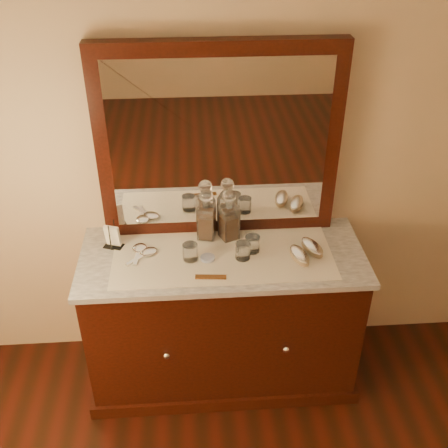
# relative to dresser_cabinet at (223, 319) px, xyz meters

# --- Properties ---
(dresser_cabinet) EXTENTS (1.40, 0.55, 0.82)m
(dresser_cabinet) POSITION_rel_dresser_cabinet_xyz_m (0.00, 0.00, 0.00)
(dresser_cabinet) COLOR black
(dresser_cabinet) RESTS_ON floor
(dresser_plinth) EXTENTS (1.46, 0.59, 0.08)m
(dresser_plinth) POSITION_rel_dresser_cabinet_xyz_m (0.00, 0.00, -0.37)
(dresser_plinth) COLOR black
(dresser_plinth) RESTS_ON floor
(knob_left) EXTENTS (0.04, 0.04, 0.04)m
(knob_left) POSITION_rel_dresser_cabinet_xyz_m (-0.30, -0.28, 0.04)
(knob_left) COLOR silver
(knob_left) RESTS_ON dresser_cabinet
(knob_right) EXTENTS (0.04, 0.04, 0.04)m
(knob_right) POSITION_rel_dresser_cabinet_xyz_m (0.30, -0.28, 0.04)
(knob_right) COLOR silver
(knob_right) RESTS_ON dresser_cabinet
(marble_top) EXTENTS (1.44, 0.59, 0.03)m
(marble_top) POSITION_rel_dresser_cabinet_xyz_m (0.00, 0.00, 0.42)
(marble_top) COLOR silver
(marble_top) RESTS_ON dresser_cabinet
(mirror_frame) EXTENTS (1.20, 0.08, 1.00)m
(mirror_frame) POSITION_rel_dresser_cabinet_xyz_m (0.00, 0.25, 0.94)
(mirror_frame) COLOR black
(mirror_frame) RESTS_ON marble_top
(mirror_glass) EXTENTS (1.06, 0.01, 0.86)m
(mirror_glass) POSITION_rel_dresser_cabinet_xyz_m (0.00, 0.21, 0.94)
(mirror_glass) COLOR white
(mirror_glass) RESTS_ON marble_top
(lace_runner) EXTENTS (1.10, 0.45, 0.00)m
(lace_runner) POSITION_rel_dresser_cabinet_xyz_m (0.00, -0.02, 0.44)
(lace_runner) COLOR beige
(lace_runner) RESTS_ON marble_top
(pin_dish) EXTENTS (0.08, 0.08, 0.01)m
(pin_dish) POSITION_rel_dresser_cabinet_xyz_m (-0.08, -0.04, 0.45)
(pin_dish) COLOR white
(pin_dish) RESTS_ON lace_runner
(comb) EXTENTS (0.15, 0.04, 0.01)m
(comb) POSITION_rel_dresser_cabinet_xyz_m (-0.07, -0.18, 0.45)
(comb) COLOR brown
(comb) RESTS_ON lace_runner
(napkin_rack) EXTENTS (0.11, 0.09, 0.15)m
(napkin_rack) POSITION_rel_dresser_cabinet_xyz_m (-0.55, 0.11, 0.50)
(napkin_rack) COLOR black
(napkin_rack) RESTS_ON marble_top
(decanter_left) EXTENTS (0.10, 0.10, 0.29)m
(decanter_left) POSITION_rel_dresser_cabinet_xyz_m (-0.07, 0.16, 0.55)
(decanter_left) COLOR #9B4B16
(decanter_left) RESTS_ON lace_runner
(decanter_right) EXTENTS (0.11, 0.11, 0.29)m
(decanter_right) POSITION_rel_dresser_cabinet_xyz_m (0.04, 0.15, 0.55)
(decanter_right) COLOR #9B4B16
(decanter_right) RESTS_ON lace_runner
(brush_near) EXTENTS (0.11, 0.18, 0.05)m
(brush_near) POSITION_rel_dresser_cabinet_xyz_m (0.38, -0.07, 0.47)
(brush_near) COLOR #987D5D
(brush_near) RESTS_ON lace_runner
(brush_far) EXTENTS (0.13, 0.18, 0.05)m
(brush_far) POSITION_rel_dresser_cabinet_xyz_m (0.45, -0.01, 0.47)
(brush_far) COLOR #987D5D
(brush_far) RESTS_ON lace_runner
(hand_mirror_outer) EXTENTS (0.08, 0.19, 0.02)m
(hand_mirror_outer) POSITION_rel_dresser_cabinet_xyz_m (-0.42, 0.05, 0.45)
(hand_mirror_outer) COLOR silver
(hand_mirror_outer) RESTS_ON lace_runner
(hand_mirror_inner) EXTENTS (0.17, 0.17, 0.02)m
(hand_mirror_inner) POSITION_rel_dresser_cabinet_xyz_m (-0.38, 0.02, 0.45)
(hand_mirror_inner) COLOR silver
(hand_mirror_inner) RESTS_ON lace_runner
(tumblers) EXTENTS (0.39, 0.13, 0.09)m
(tumblers) POSITION_rel_dresser_cabinet_xyz_m (0.03, -0.02, 0.49)
(tumblers) COLOR white
(tumblers) RESTS_ON lace_runner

